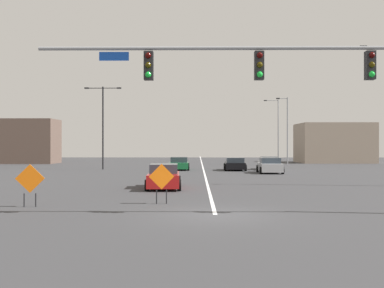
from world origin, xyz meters
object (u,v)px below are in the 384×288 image
street_lamp_near_right (277,127)px  car_black_mid (235,164)px  street_lamp_far_left (103,120)px  construction_sign_median_far (162,179)px  car_red_far (164,177)px  traffic_signal_assembly (314,75)px  construction_sign_median_near (30,180)px  car_silver_distant (270,166)px  street_lamp_mid_left (287,128)px  car_green_approaching (179,164)px  car_white_passing (269,163)px

street_lamp_near_right → car_black_mid: street_lamp_near_right is taller
street_lamp_near_right → street_lamp_far_left: (-21.97, -22.61, -0.09)m
construction_sign_median_far → car_red_far: size_ratio=0.39×
traffic_signal_assembly → car_red_far: 12.93m
construction_sign_median_near → car_red_far: construction_sign_median_near is taller
street_lamp_near_right → car_red_far: bearing=-108.2°
car_silver_distant → street_lamp_near_right: bearing=78.9°
street_lamp_mid_left → car_black_mid: (-7.71, -13.08, -4.07)m
car_silver_distant → traffic_signal_assembly: bearing=-95.2°
street_lamp_far_left → car_green_approaching: (7.94, -0.67, -4.46)m
construction_sign_median_near → car_green_approaching: bearing=79.7°
street_lamp_mid_left → car_red_far: street_lamp_mid_left is taller
traffic_signal_assembly → street_lamp_far_left: size_ratio=1.91×
construction_sign_median_near → car_green_approaching: size_ratio=0.40×
street_lamp_near_right → car_silver_distant: (-5.61, -28.55, -4.52)m
car_black_mid → street_lamp_near_right: bearing=70.8°
traffic_signal_assembly → street_lamp_far_left: 34.01m
street_lamp_mid_left → car_red_far: bearing=-112.8°
traffic_signal_assembly → construction_sign_median_near: traffic_signal_assembly is taller
traffic_signal_assembly → car_green_approaching: (-6.14, 30.29, -4.53)m
car_silver_distant → car_red_far: size_ratio=0.95×
street_lamp_near_right → car_green_approaching: 27.56m
street_lamp_far_left → construction_sign_median_far: street_lamp_far_left is taller
construction_sign_median_near → car_white_passing: (14.37, 28.72, -0.48)m
street_lamp_far_left → car_green_approaching: street_lamp_far_left is taller
construction_sign_median_near → street_lamp_near_right: bearing=69.6°
street_lamp_near_right → car_red_far: 45.70m
construction_sign_median_far → car_green_approaching: construction_sign_median_far is taller
street_lamp_far_left → street_lamp_mid_left: bearing=28.3°
street_lamp_mid_left → street_lamp_near_right: 11.18m
car_silver_distant → construction_sign_median_far: bearing=-110.4°
street_lamp_near_right → car_green_approaching: size_ratio=2.12×
street_lamp_mid_left → car_white_passing: (-4.08, -11.62, -4.07)m
street_lamp_mid_left → street_lamp_far_left: (-21.26, -11.47, 0.38)m
traffic_signal_assembly → car_black_mid: 29.70m
car_black_mid → car_red_far: bearing=-106.9°
street_lamp_mid_left → street_lamp_far_left: 24.16m
street_lamp_far_left → car_green_approaching: 9.13m
traffic_signal_assembly → car_green_approaching: size_ratio=3.69×
street_lamp_near_right → construction_sign_median_near: 55.08m
traffic_signal_assembly → construction_sign_median_far: bearing=151.9°
street_lamp_far_left → car_silver_distant: 17.96m
car_white_passing → car_black_mid: bearing=-158.1°
traffic_signal_assembly → street_lamp_near_right: 54.15m
construction_sign_median_near → car_red_far: bearing=59.0°
street_lamp_near_right → construction_sign_median_near: (-19.16, -51.48, -4.07)m
street_lamp_far_left → car_silver_distant: street_lamp_far_left is taller
street_lamp_near_right → street_lamp_mid_left: bearing=-93.7°
traffic_signal_assembly → construction_sign_median_near: 12.15m
car_white_passing → car_red_far: bearing=-114.7°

